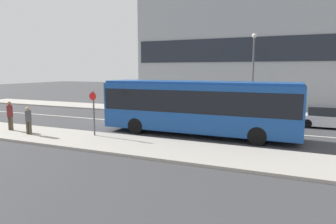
% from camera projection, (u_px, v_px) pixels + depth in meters
% --- Properties ---
extents(ground_plane, '(120.00, 120.00, 0.00)m').
position_uv_depth(ground_plane, '(119.00, 121.00, 22.62)').
color(ground_plane, '#3A3A3D').
extents(sidewalk_near, '(44.00, 3.50, 0.13)m').
position_uv_depth(sidewalk_near, '(58.00, 137.00, 16.93)').
color(sidewalk_near, '#A39E93').
rests_on(sidewalk_near, ground_plane).
extents(sidewalk_far, '(44.00, 3.50, 0.13)m').
position_uv_depth(sidewalk_far, '(155.00, 110.00, 28.29)').
color(sidewalk_far, '#A39E93').
rests_on(sidewalk_far, ground_plane).
extents(lane_centerline, '(41.80, 0.16, 0.01)m').
position_uv_depth(lane_centerline, '(119.00, 121.00, 22.62)').
color(lane_centerline, silver).
rests_on(lane_centerline, ground_plane).
extents(apartment_block_left_tower, '(19.57, 6.22, 20.57)m').
position_uv_depth(apartment_block_left_tower, '(237.00, 5.00, 30.14)').
color(apartment_block_left_tower, '#9EA3A8').
rests_on(apartment_block_left_tower, ground_plane).
extents(city_bus, '(11.41, 2.60, 3.16)m').
position_uv_depth(city_bus, '(198.00, 104.00, 17.43)').
color(city_bus, '#194793').
rests_on(city_bus, ground_plane).
extents(parked_car_0, '(4.16, 1.71, 1.41)m').
position_uv_depth(parked_car_0, '(328.00, 118.00, 19.88)').
color(parked_car_0, silver).
rests_on(parked_car_0, ground_plane).
extents(pedestrian_near_stop, '(0.35, 0.34, 1.78)m').
position_uv_depth(pedestrian_near_stop, '(10.00, 114.00, 18.32)').
color(pedestrian_near_stop, '#4C4233').
rests_on(pedestrian_near_stop, sidewalk_near).
extents(pedestrian_down_pavement, '(0.35, 0.34, 1.60)m').
position_uv_depth(pedestrian_down_pavement, '(28.00, 119.00, 17.16)').
color(pedestrian_down_pavement, '#4C4233').
rests_on(pedestrian_down_pavement, sidewalk_near).
extents(bus_stop_sign, '(0.44, 0.12, 2.50)m').
position_uv_depth(bus_stop_sign, '(94.00, 110.00, 16.79)').
color(bus_stop_sign, '#4C4C51').
rests_on(bus_stop_sign, sidewalk_near).
extents(street_lamp, '(0.36, 0.36, 6.45)m').
position_uv_depth(street_lamp, '(253.00, 66.00, 23.18)').
color(street_lamp, '#4C4C51').
rests_on(street_lamp, sidewalk_far).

